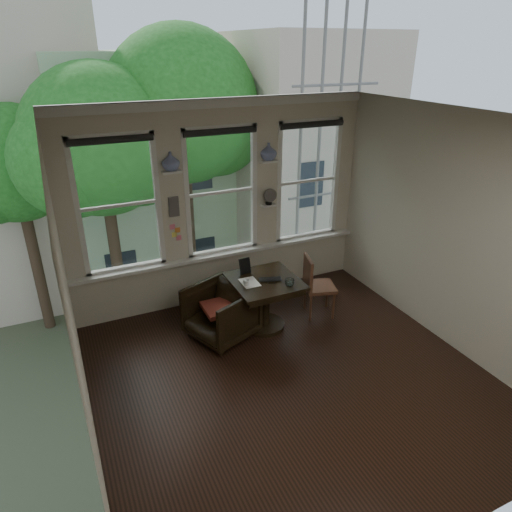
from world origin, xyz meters
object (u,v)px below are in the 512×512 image
side_chair_right (320,286)px  laptop (271,281)px  mug (246,283)px  table (265,304)px  armchair_left (221,313)px

side_chair_right → laptop: size_ratio=3.01×
laptop → mug: 0.34m
table → armchair_left: table is taller
table → mug: (-0.29, -0.04, 0.42)m
laptop → armchair_left: bearing=-171.7°
armchair_left → laptop: 0.79m
side_chair_right → laptop: bearing=111.4°
table → side_chair_right: bearing=-1.3°
laptop → mug: size_ratio=3.46×
armchair_left → mug: bearing=54.8°
armchair_left → laptop: bearing=57.7°
armchair_left → laptop: size_ratio=2.66×
armchair_left → mug: size_ratio=9.20×
table → side_chair_right: size_ratio=0.98×
armchair_left → laptop: laptop is taller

